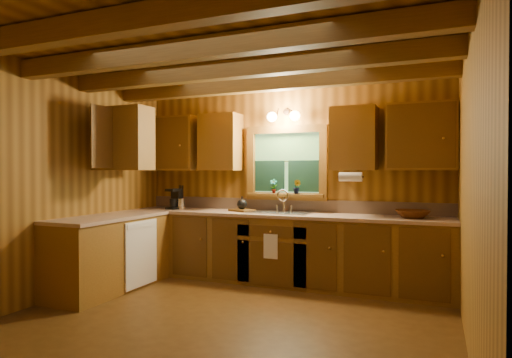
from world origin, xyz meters
The scene contains 20 objects.
room centered at (0.00, 0.00, 1.30)m, with size 4.20×4.20×4.20m.
ceiling_beams centered at (0.00, 0.00, 2.49)m, with size 4.20×2.54×0.18m.
base_cabinets centered at (-0.49, 1.28, 0.43)m, with size 4.20×2.22×0.86m.
countertop centered at (-0.48, 1.29, 0.88)m, with size 4.20×2.24×0.04m.
backsplash centered at (0.00, 1.89, 0.98)m, with size 4.20×0.02×0.16m, color tan.
dishwasher_panel centered at (-1.47, 0.68, 0.43)m, with size 0.02×0.60×0.80m, color white.
upper_cabinets centered at (-0.56, 1.42, 1.84)m, with size 4.19×1.77×0.78m.
window centered at (0.00, 1.87, 1.53)m, with size 1.12×0.08×1.00m.
window_sill centered at (0.00, 1.82, 1.12)m, with size 1.06×0.14×0.04m, color brown.
wall_sconce centered at (0.00, 1.75, 2.16)m, with size 0.45×0.21×0.17m.
paper_towel_roll centered at (0.92, 1.53, 1.37)m, with size 0.11×0.11×0.27m, color white.
dish_towel centered at (0.00, 1.26, 0.52)m, with size 0.18×0.01×0.30m, color white.
sink centered at (0.00, 1.60, 0.86)m, with size 0.82×0.48×0.43m.
coffee_maker centered at (-1.58, 1.60, 1.04)m, with size 0.16×0.21×0.29m.
utensil_crock centered at (-1.51, 1.64, 0.98)m, with size 0.12×0.12×0.34m.
cutting_board centered at (-0.54, 1.62, 0.91)m, with size 0.31×0.22×0.03m, color #553612.
teakettle centered at (-0.54, 1.62, 1.00)m, with size 0.14×0.14×0.17m.
wicker_basket centered at (1.61, 1.59, 0.95)m, with size 0.38×0.38×0.09m, color #48230C.
potted_plant_left centered at (-0.16, 1.82, 1.24)m, with size 0.10×0.07×0.20m, color #553612.
potted_plant_right centered at (0.17, 1.79, 1.23)m, with size 0.10×0.08×0.19m, color #553612.
Camera 1 is at (1.86, -3.70, 1.43)m, focal length 30.62 mm.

